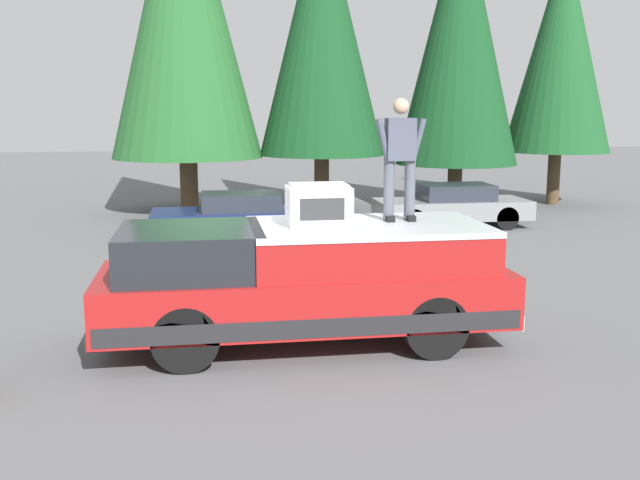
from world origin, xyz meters
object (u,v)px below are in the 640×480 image
(parked_car_grey, at_px, (453,206))
(parked_car_navy, at_px, (238,217))
(pickup_truck, at_px, (305,281))
(compressor_unit, at_px, (319,205))
(person_on_truck_bed, at_px, (400,156))

(parked_car_grey, xyz_separation_m, parked_car_navy, (-1.11, 5.84, 0.00))
(pickup_truck, xyz_separation_m, compressor_unit, (-0.01, -0.19, 1.05))
(pickup_truck, height_order, parked_car_grey, pickup_truck)
(parked_car_grey, bearing_deg, compressor_unit, 150.95)
(compressor_unit, height_order, parked_car_navy, compressor_unit)
(person_on_truck_bed, relative_size, parked_car_grey, 0.41)
(compressor_unit, bearing_deg, person_on_truck_bed, -79.14)
(compressor_unit, relative_size, person_on_truck_bed, 0.50)
(person_on_truck_bed, bearing_deg, parked_car_navy, 13.46)
(person_on_truck_bed, distance_m, parked_car_grey, 10.04)
(pickup_truck, height_order, person_on_truck_bed, person_on_truck_bed)
(parked_car_navy, bearing_deg, pickup_truck, -176.33)
(pickup_truck, bearing_deg, person_on_truck_bed, -81.01)
(pickup_truck, distance_m, parked_car_navy, 8.14)
(person_on_truck_bed, bearing_deg, pickup_truck, 98.99)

